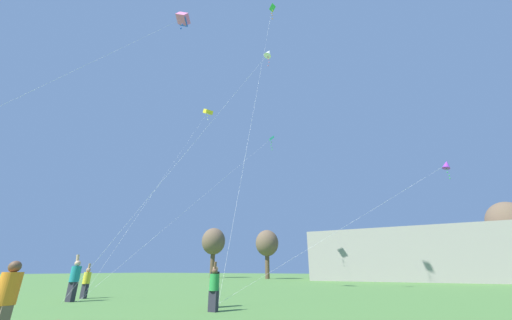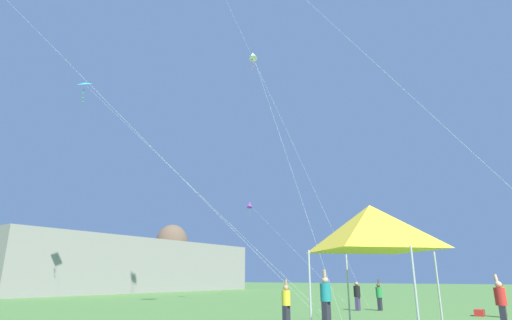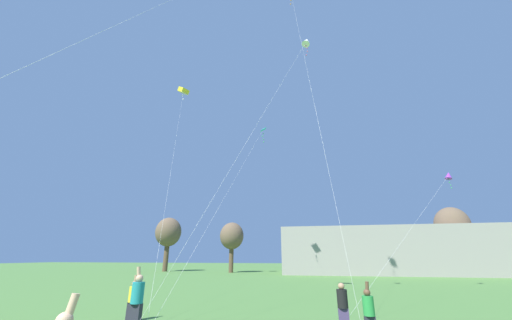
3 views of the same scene
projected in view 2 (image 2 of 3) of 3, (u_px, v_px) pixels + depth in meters
name	position (u px, v px, depth m)	size (l,w,h in m)	color
distant_building	(119.00, 266.00, 54.39)	(36.83, 15.90, 6.54)	gray
tree_far_left	(172.00, 243.00, 57.47)	(4.55, 4.55, 9.18)	brown
festival_tent	(371.00, 228.00, 10.55)	(2.76, 2.76, 3.69)	#B7B7BC
cooler_box	(479.00, 313.00, 19.55)	(0.64, 0.42, 0.31)	red
person_yellow_shirt	(286.00, 302.00, 16.34)	(0.36, 0.36, 1.74)	#282833
person_orange_shirt	(502.00, 298.00, 19.07)	(0.38, 0.38, 1.60)	brown
person_teal_shirt	(326.00, 297.00, 16.49)	(0.44, 0.44, 2.13)	#282833
person_green_shirt	(379.00, 295.00, 23.00)	(0.35, 0.35, 1.71)	#282833
person_red_shirt	(501.00, 301.00, 15.29)	(0.40, 0.40, 1.94)	#282833
person_black_shirt	(357.00, 295.00, 22.99)	(0.37, 0.37, 1.57)	#473860
kite_white_diamond_0	(253.00, 56.00, 31.29)	(6.89, 9.37, 19.04)	silver
kite_cyan_delta_2	(86.00, 86.00, 33.22)	(1.04, 22.03, 17.75)	silver
kite_purple_diamond_3	(250.00, 205.00, 42.29)	(11.62, 15.51, 9.64)	silver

